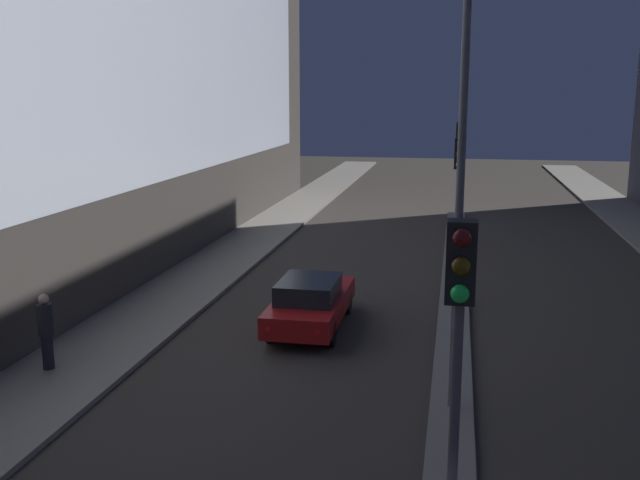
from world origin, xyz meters
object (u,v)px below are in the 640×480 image
Objects in this scene: traffic_light_mid at (459,184)px; street_lamp at (464,97)px; traffic_light_near at (458,341)px; traffic_light_far at (459,153)px; pedestrian_on_left_sidewalk at (46,329)px; car_left_lane at (311,302)px.

street_lamp is at bearing -90.00° from traffic_light_mid.
traffic_light_near and traffic_light_mid have the same top height.
traffic_light_near is 1.00× the size of traffic_light_mid.
street_lamp is (0.00, -18.77, 2.57)m from traffic_light_far.
pedestrian_on_left_sidewalk is (-9.15, 6.53, -2.65)m from traffic_light_near.
traffic_light_far reaches higher than pedestrian_on_left_sidewalk.
pedestrian_on_left_sidewalk is at bearing -116.30° from traffic_light_far.
car_left_lane is (-3.87, -2.96, -2.99)m from traffic_light_mid.
car_left_lane is (-3.87, 10.87, -2.99)m from traffic_light_near.
traffic_light_near is 6.77m from street_lamp.
traffic_light_near is at bearing -90.00° from traffic_light_far.
traffic_light_mid is at bearing 38.62° from pedestrian_on_left_sidewalk.
car_left_lane is at bearing -142.58° from traffic_light_mid.
traffic_light_mid is 1.09× the size of car_left_lane.
traffic_light_far is 0.51× the size of street_lamp.
pedestrian_on_left_sidewalk is (-5.27, -4.34, 0.34)m from car_left_lane.
traffic_light_near is 25.03m from traffic_light_far.
traffic_light_near reaches higher than car_left_lane.
traffic_light_near is 1.00× the size of traffic_light_far.
traffic_light_far is at bearing 90.00° from traffic_light_near.
traffic_light_near and traffic_light_far have the same top height.
street_lamp is (0.00, 6.27, 2.57)m from traffic_light_near.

